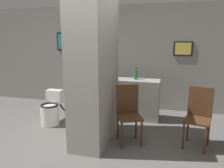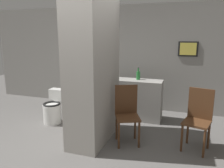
# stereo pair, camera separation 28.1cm
# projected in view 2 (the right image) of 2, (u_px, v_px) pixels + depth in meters

# --- Properties ---
(ground_plane) EXTENTS (14.00, 14.00, 0.00)m
(ground_plane) POSITION_uv_depth(u_px,v_px,m) (80.00, 155.00, 3.43)
(ground_plane) COLOR #5B5956
(wall_back) EXTENTS (8.00, 0.09, 2.60)m
(wall_back) POSITION_uv_depth(u_px,v_px,m) (126.00, 58.00, 5.59)
(wall_back) COLOR gray
(wall_back) RESTS_ON ground_plane
(pillar_center) EXTENTS (0.58, 1.25, 2.60)m
(pillar_center) POSITION_uv_depth(u_px,v_px,m) (93.00, 68.00, 3.74)
(pillar_center) COLOR gray
(pillar_center) RESTS_ON ground_plane
(counter_shelf) EXTENTS (1.40, 0.44, 0.89)m
(counter_shelf) POSITION_uv_depth(u_px,v_px,m) (130.00, 99.00, 4.94)
(counter_shelf) COLOR gray
(counter_shelf) RESTS_ON ground_plane
(toilet) EXTENTS (0.38, 0.54, 0.70)m
(toilet) POSITION_uv_depth(u_px,v_px,m) (54.00, 109.00, 4.72)
(toilet) COLOR silver
(toilet) RESTS_ON ground_plane
(chair_near_pillar) EXTENTS (0.52, 0.52, 1.01)m
(chair_near_pillar) POSITION_uv_depth(u_px,v_px,m) (127.00, 112.00, 3.78)
(chair_near_pillar) COLOR #4C2D19
(chair_near_pillar) RESTS_ON ground_plane
(chair_by_doorway) EXTENTS (0.48, 0.48, 1.01)m
(chair_by_doorway) POSITION_uv_depth(u_px,v_px,m) (198.00, 117.00, 3.54)
(chair_by_doorway) COLOR #4C2D19
(chair_by_doorway) RESTS_ON ground_plane
(bicycle) EXTENTS (1.60, 0.42, 0.73)m
(bicycle) POSITION_uv_depth(u_px,v_px,m) (92.00, 101.00, 5.11)
(bicycle) COLOR black
(bicycle) RESTS_ON ground_plane
(bottle_tall) EXTENTS (0.09, 0.09, 0.29)m
(bottle_tall) POSITION_uv_depth(u_px,v_px,m) (138.00, 75.00, 4.82)
(bottle_tall) COLOR #267233
(bottle_tall) RESTS_ON counter_shelf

